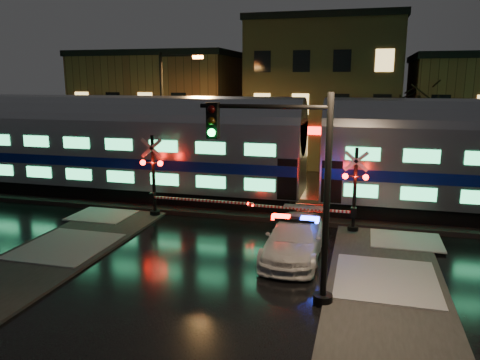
# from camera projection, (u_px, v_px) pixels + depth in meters

# --- Properties ---
(ground) EXTENTS (120.00, 120.00, 0.00)m
(ground) POSITION_uv_depth(u_px,v_px,m) (232.00, 239.00, 21.02)
(ground) COLOR black
(ground) RESTS_ON ground
(ballast) EXTENTS (90.00, 4.20, 0.24)m
(ballast) POSITION_uv_depth(u_px,v_px,m) (257.00, 208.00, 25.71)
(ballast) COLOR black
(ballast) RESTS_ON ground
(sidewalk_left) EXTENTS (4.00, 20.00, 0.12)m
(sidewalk_left) POSITION_uv_depth(u_px,v_px,m) (15.00, 276.00, 16.98)
(sidewalk_left) COLOR #2D2D2D
(sidewalk_left) RESTS_ON ground
(sidewalk_right) EXTENTS (4.00, 20.00, 0.12)m
(sidewalk_right) POSITION_uv_depth(u_px,v_px,m) (390.00, 323.00, 13.69)
(sidewalk_right) COLOR #2D2D2D
(sidewalk_right) RESTS_ON ground
(building_left) EXTENTS (14.00, 10.00, 9.00)m
(building_left) POSITION_uv_depth(u_px,v_px,m) (164.00, 107.00, 44.13)
(building_left) COLOR brown
(building_left) RESTS_ON ground
(building_mid) EXTENTS (12.00, 11.00, 11.50)m
(building_mid) POSITION_uv_depth(u_px,v_px,m) (325.00, 95.00, 40.56)
(building_mid) COLOR brown
(building_mid) RESTS_ON ground
(train) EXTENTS (51.00, 3.12, 5.92)m
(train) POSITION_uv_depth(u_px,v_px,m) (313.00, 151.00, 24.28)
(train) COLOR black
(train) RESTS_ON ballast
(police_car) EXTENTS (2.24, 5.37, 1.72)m
(police_car) POSITION_uv_depth(u_px,v_px,m) (295.00, 239.00, 18.78)
(police_car) COLOR silver
(police_car) RESTS_ON ground
(crossing_signal_right) EXTENTS (5.68, 0.65, 4.02)m
(crossing_signal_right) POSITION_uv_depth(u_px,v_px,m) (346.00, 198.00, 21.62)
(crossing_signal_right) COLOR black
(crossing_signal_right) RESTS_ON ground
(crossing_signal_left) EXTENTS (6.05, 0.67, 4.28)m
(crossing_signal_left) POSITION_uv_depth(u_px,v_px,m) (159.00, 184.00, 23.97)
(crossing_signal_left) COLOR black
(crossing_signal_left) RESTS_ON ground
(traffic_light) EXTENTS (4.32, 0.74, 6.68)m
(traffic_light) POSITION_uv_depth(u_px,v_px,m) (292.00, 195.00, 14.42)
(traffic_light) COLOR black
(traffic_light) RESTS_ON ground
(streetlight) EXTENTS (2.92, 0.31, 8.73)m
(streetlight) POSITION_uv_depth(u_px,v_px,m) (167.00, 111.00, 30.22)
(streetlight) COLOR black
(streetlight) RESTS_ON ground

